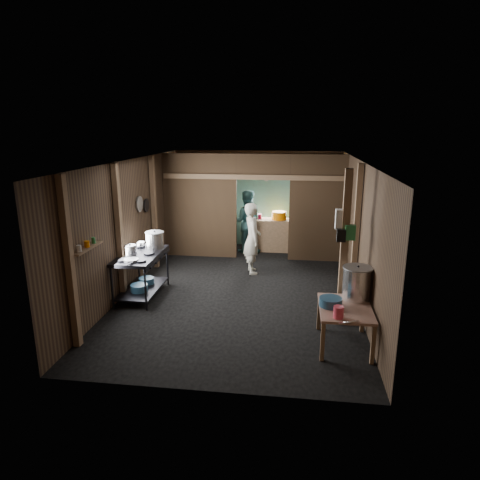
# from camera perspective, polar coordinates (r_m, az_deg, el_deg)

# --- Properties ---
(floor) EXTENTS (4.50, 7.00, 0.00)m
(floor) POSITION_cam_1_polar(r_m,az_deg,el_deg) (8.78, 0.17, -6.62)
(floor) COLOR black
(floor) RESTS_ON ground
(ceiling) EXTENTS (4.50, 7.00, 0.00)m
(ceiling) POSITION_cam_1_polar(r_m,az_deg,el_deg) (8.19, 0.18, 10.56)
(ceiling) COLOR #3E3D3D
(ceiling) RESTS_ON ground
(wall_back) EXTENTS (4.50, 0.00, 2.60)m
(wall_back) POSITION_cam_1_polar(r_m,az_deg,el_deg) (11.80, 2.33, 5.55)
(wall_back) COLOR #4D3824
(wall_back) RESTS_ON ground
(wall_front) EXTENTS (4.50, 0.00, 2.60)m
(wall_front) POSITION_cam_1_polar(r_m,az_deg,el_deg) (5.09, -4.83, -7.36)
(wall_front) COLOR #4D3824
(wall_front) RESTS_ON ground
(wall_left) EXTENTS (0.00, 7.00, 2.60)m
(wall_left) POSITION_cam_1_polar(r_m,az_deg,el_deg) (8.95, -14.28, 2.05)
(wall_left) COLOR #4D3824
(wall_left) RESTS_ON ground
(wall_right) EXTENTS (0.00, 7.00, 2.60)m
(wall_right) POSITION_cam_1_polar(r_m,az_deg,el_deg) (8.41, 15.56, 1.15)
(wall_right) COLOR #4D3824
(wall_right) RESTS_ON ground
(partition_left) EXTENTS (1.85, 0.10, 2.60)m
(partition_left) POSITION_cam_1_polar(r_m,az_deg,el_deg) (10.74, -5.39, 4.55)
(partition_left) COLOR #47311B
(partition_left) RESTS_ON floor
(partition_right) EXTENTS (1.35, 0.10, 2.60)m
(partition_right) POSITION_cam_1_polar(r_m,az_deg,el_deg) (10.49, 10.30, 4.13)
(partition_right) COLOR #47311B
(partition_right) RESTS_ON floor
(partition_header) EXTENTS (1.30, 0.10, 0.60)m
(partition_header) POSITION_cam_1_polar(r_m,az_deg,el_deg) (10.37, 3.13, 9.80)
(partition_header) COLOR #47311B
(partition_header) RESTS_ON wall_back
(turquoise_panel) EXTENTS (4.40, 0.06, 2.50)m
(turquoise_panel) POSITION_cam_1_polar(r_m,az_deg,el_deg) (11.75, 2.30, 5.26)
(turquoise_panel) COLOR #66B8A8
(turquoise_panel) RESTS_ON wall_back
(back_counter) EXTENTS (1.20, 0.50, 0.85)m
(back_counter) POSITION_cam_1_polar(r_m,az_deg,el_deg) (11.42, 3.53, 0.73)
(back_counter) COLOR #916748
(back_counter) RESTS_ON floor
(wall_clock) EXTENTS (0.20, 0.03, 0.20)m
(wall_clock) POSITION_cam_1_polar(r_m,az_deg,el_deg) (11.60, 3.56, 8.36)
(wall_clock) COLOR silver
(wall_clock) RESTS_ON wall_back
(post_left_a) EXTENTS (0.10, 0.12, 2.60)m
(post_left_a) POSITION_cam_1_polar(r_m,az_deg,el_deg) (6.65, -21.84, -3.01)
(post_left_a) COLOR #916748
(post_left_a) RESTS_ON floor
(post_left_b) EXTENTS (0.10, 0.12, 2.60)m
(post_left_b) POSITION_cam_1_polar(r_m,az_deg,el_deg) (8.20, -15.84, 0.78)
(post_left_b) COLOR #916748
(post_left_b) RESTS_ON floor
(post_left_c) EXTENTS (0.10, 0.12, 2.60)m
(post_left_c) POSITION_cam_1_polar(r_m,az_deg,el_deg) (10.02, -11.42, 3.57)
(post_left_c) COLOR #916748
(post_left_c) RESTS_ON floor
(post_right) EXTENTS (0.10, 0.12, 2.60)m
(post_right) POSITION_cam_1_polar(r_m,az_deg,el_deg) (8.21, 15.26, 0.84)
(post_right) COLOR #916748
(post_right) RESTS_ON floor
(post_free) EXTENTS (0.12, 0.12, 2.60)m
(post_free) POSITION_cam_1_polar(r_m,az_deg,el_deg) (7.12, 13.77, -1.21)
(post_free) COLOR #916748
(post_free) RESTS_ON floor
(cross_beam) EXTENTS (4.40, 0.12, 0.12)m
(cross_beam) POSITION_cam_1_polar(r_m,az_deg,el_deg) (10.37, 1.69, 8.43)
(cross_beam) COLOR #916748
(cross_beam) RESTS_ON wall_left
(pan_lid_big) EXTENTS (0.03, 0.34, 0.34)m
(pan_lid_big) POSITION_cam_1_polar(r_m,az_deg,el_deg) (9.23, -13.29, 4.71)
(pan_lid_big) COLOR #939397
(pan_lid_big) RESTS_ON wall_left
(pan_lid_small) EXTENTS (0.03, 0.30, 0.30)m
(pan_lid_small) POSITION_cam_1_polar(r_m,az_deg,el_deg) (9.62, -12.43, 4.56)
(pan_lid_small) COLOR black
(pan_lid_small) RESTS_ON wall_left
(wall_shelf) EXTENTS (0.14, 0.80, 0.03)m
(wall_shelf) POSITION_cam_1_polar(r_m,az_deg,el_deg) (7.03, -19.76, -1.02)
(wall_shelf) COLOR #916748
(wall_shelf) RESTS_ON wall_left
(jar_white) EXTENTS (0.07, 0.07, 0.10)m
(jar_white) POSITION_cam_1_polar(r_m,az_deg,el_deg) (6.80, -20.75, -1.07)
(jar_white) COLOR silver
(jar_white) RESTS_ON wall_shelf
(jar_yellow) EXTENTS (0.08, 0.08, 0.10)m
(jar_yellow) POSITION_cam_1_polar(r_m,az_deg,el_deg) (7.01, -19.81, -0.51)
(jar_yellow) COLOR orange
(jar_yellow) RESTS_ON wall_shelf
(jar_green) EXTENTS (0.06, 0.06, 0.10)m
(jar_green) POSITION_cam_1_polar(r_m,az_deg,el_deg) (7.20, -19.03, -0.05)
(jar_green) COLOR #29803F
(jar_green) RESTS_ON wall_shelf
(bag_white) EXTENTS (0.22, 0.15, 0.32)m
(bag_white) POSITION_cam_1_polar(r_m,az_deg,el_deg) (7.07, 13.54, 2.72)
(bag_white) COLOR silver
(bag_white) RESTS_ON post_free
(bag_green) EXTENTS (0.16, 0.12, 0.24)m
(bag_green) POSITION_cam_1_polar(r_m,az_deg,el_deg) (6.99, 14.54, 1.00)
(bag_green) COLOR #29803F
(bag_green) RESTS_ON post_free
(bag_black) EXTENTS (0.14, 0.10, 0.20)m
(bag_black) POSITION_cam_1_polar(r_m,az_deg,el_deg) (6.97, 13.39, 0.60)
(bag_black) COLOR black
(bag_black) RESTS_ON post_free
(gas_range) EXTENTS (0.75, 1.46, 0.86)m
(gas_range) POSITION_cam_1_polar(r_m,az_deg,el_deg) (8.52, -13.03, -4.61)
(gas_range) COLOR black
(gas_range) RESTS_ON floor
(prep_table) EXTENTS (0.77, 1.06, 0.62)m
(prep_table) POSITION_cam_1_polar(r_m,az_deg,el_deg) (6.74, 13.76, -11.15)
(prep_table) COLOR #AA7862
(prep_table) RESTS_ON floor
(stove_pot_large) EXTENTS (0.41, 0.41, 0.37)m
(stove_pot_large) POSITION_cam_1_polar(r_m,az_deg,el_deg) (8.64, -11.33, -0.11)
(stove_pot_large) COLOR silver
(stove_pot_large) RESTS_ON gas_range
(stove_pot_med) EXTENTS (0.30, 0.30, 0.21)m
(stove_pot_med) POSITION_cam_1_polar(r_m,az_deg,el_deg) (8.36, -14.49, -1.36)
(stove_pot_med) COLOR silver
(stove_pot_med) RESTS_ON gas_range
(stove_saucepan) EXTENTS (0.18, 0.18, 0.10)m
(stove_saucepan) POSITION_cam_1_polar(r_m,az_deg,el_deg) (8.87, -13.18, -0.58)
(stove_saucepan) COLOR silver
(stove_saucepan) RESTS_ON gas_range
(frying_pan) EXTENTS (0.38, 0.54, 0.07)m
(frying_pan) POSITION_cam_1_polar(r_m,az_deg,el_deg) (7.97, -14.36, -2.63)
(frying_pan) COLOR #939397
(frying_pan) RESTS_ON gas_range
(blue_tub_front) EXTENTS (0.33, 0.33, 0.13)m
(blue_tub_front) POSITION_cam_1_polar(r_m,az_deg,el_deg) (8.44, -13.35, -6.25)
(blue_tub_front) COLOR navy
(blue_tub_front) RESTS_ON gas_range
(blue_tub_back) EXTENTS (0.30, 0.30, 0.12)m
(blue_tub_back) POSITION_cam_1_polar(r_m,az_deg,el_deg) (8.80, -12.42, -5.34)
(blue_tub_back) COLOR navy
(blue_tub_back) RESTS_ON gas_range
(stock_pot) EXTENTS (0.58, 0.58, 0.53)m
(stock_pot) POSITION_cam_1_polar(r_m,az_deg,el_deg) (6.88, 15.39, -5.63)
(stock_pot) COLOR silver
(stock_pot) RESTS_ON prep_table
(wash_basin) EXTENTS (0.44, 0.44, 0.13)m
(wash_basin) POSITION_cam_1_polar(r_m,az_deg,el_deg) (6.58, 12.04, -8.10)
(wash_basin) COLOR navy
(wash_basin) RESTS_ON prep_table
(pink_bucket) EXTENTS (0.17, 0.17, 0.17)m
(pink_bucket) POSITION_cam_1_polar(r_m,az_deg,el_deg) (6.20, 13.06, -9.40)
(pink_bucket) COLOR #E43F52
(pink_bucket) RESTS_ON prep_table
(knife) EXTENTS (0.29, 0.13, 0.01)m
(knife) POSITION_cam_1_polar(r_m,az_deg,el_deg) (6.14, 14.38, -10.60)
(knife) COLOR silver
(knife) RESTS_ON prep_table
(yellow_tub) EXTENTS (0.38, 0.38, 0.21)m
(yellow_tub) POSITION_cam_1_polar(r_m,az_deg,el_deg) (11.29, 5.25, 3.28)
(yellow_tub) COLOR orange
(yellow_tub) RESTS_ON back_counter
(red_cup) EXTENTS (0.12, 0.12, 0.14)m
(red_cup) POSITION_cam_1_polar(r_m,az_deg,el_deg) (11.32, 2.63, 3.17)
(red_cup) COLOR maroon
(red_cup) RESTS_ON back_counter
(cook) EXTENTS (0.53, 0.67, 1.60)m
(cook) POSITION_cam_1_polar(r_m,az_deg,el_deg) (9.54, 1.65, 0.23)
(cook) COLOR beige
(cook) RESTS_ON floor
(worker_back) EXTENTS (0.87, 0.72, 1.64)m
(worker_back) POSITION_cam_1_polar(r_m,az_deg,el_deg) (11.15, 0.87, 2.49)
(worker_back) COLOR #3A7174
(worker_back) RESTS_ON floor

